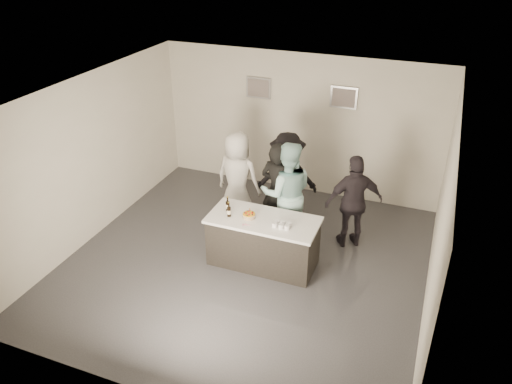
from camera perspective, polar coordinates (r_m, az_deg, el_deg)
floor at (r=8.81m, az=-1.19°, el=-8.04°), size 6.00×6.00×0.00m
ceiling at (r=7.43m, az=-1.42°, el=10.89°), size 6.00×6.00×0.00m
wall_back at (r=10.60m, az=4.93°, el=7.69°), size 6.00×0.04×3.00m
wall_front at (r=5.83m, az=-12.84°, el=-12.36°), size 6.00×0.04×3.00m
wall_left at (r=9.47m, az=-18.38°, el=3.65°), size 0.04×6.00×3.00m
wall_right at (r=7.54m, az=20.34°, el=-3.28°), size 0.04×6.00×3.00m
picture_left at (r=10.62m, az=0.30°, el=11.82°), size 0.54×0.04×0.44m
picture_right at (r=10.15m, az=10.00°, el=10.59°), size 0.54×0.04×0.44m
bar_counter at (r=8.55m, az=0.82°, el=-5.65°), size 1.86×0.86×0.90m
cake at (r=8.31m, az=-0.81°, el=-2.72°), size 0.21×0.21×0.07m
beer_bottle_a at (r=8.48m, az=-3.26°, el=-1.36°), size 0.07×0.07×0.26m
beer_bottle_b at (r=8.32m, az=-3.12°, el=-2.01°), size 0.07×0.07×0.26m
tumbler_cluster at (r=8.09m, az=3.00°, el=-3.74°), size 0.30×0.19×0.08m
candles at (r=8.16m, az=-1.53°, el=-3.70°), size 0.24×0.08×0.01m
person_main_black at (r=9.02m, az=2.51°, el=0.04°), size 0.78×0.61×1.90m
person_main_blue at (r=8.93m, az=3.54°, el=-0.15°), size 1.15×1.03×1.95m
person_guest_left at (r=9.60m, az=-2.13°, el=1.66°), size 0.93×0.63×1.83m
person_guest_right at (r=8.99m, az=11.13°, el=-1.12°), size 1.12×0.89×1.77m
person_guest_back at (r=9.64m, az=3.54°, el=1.71°), size 1.33×1.00×1.82m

